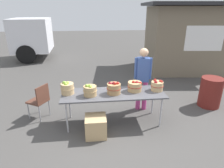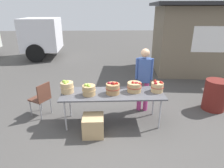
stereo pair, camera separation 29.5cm
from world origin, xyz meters
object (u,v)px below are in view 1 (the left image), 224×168
at_px(produce_crate, 96,126).
at_px(trash_barrel, 210,92).
at_px(apple_basket_red_2, 157,86).
at_px(vendor_adult, 143,75).
at_px(market_table, 113,95).
at_px(folding_chair, 40,99).
at_px(apple_basket_red_0, 114,88).
at_px(apple_basket_red_1, 135,86).
at_px(apple_basket_green_0, 67,88).
at_px(apple_basket_green_1, 90,90).

bearing_deg(produce_crate, trash_barrel, 17.80).
distance_m(apple_basket_red_2, vendor_adult, 0.57).
bearing_deg(market_table, trash_barrel, 11.10).
height_order(market_table, produce_crate, market_table).
bearing_deg(vendor_adult, produce_crate, 47.94).
xyz_separation_m(vendor_adult, folding_chair, (-2.53, -0.17, -0.46)).
xyz_separation_m(trash_barrel, produce_crate, (-3.14, -1.01, -0.19)).
bearing_deg(apple_basket_red_0, folding_chair, 166.75).
distance_m(apple_basket_red_1, apple_basket_red_2, 0.52).
distance_m(apple_basket_red_0, apple_basket_red_1, 0.51).
height_order(apple_basket_green_0, folding_chair, apple_basket_green_0).
distance_m(apple_basket_red_2, produce_crate, 1.66).
relative_size(apple_basket_red_1, folding_chair, 0.39).
distance_m(apple_basket_green_1, folding_chair, 1.34).
relative_size(apple_basket_red_2, folding_chair, 0.34).
bearing_deg(apple_basket_green_1, apple_basket_green_0, 162.96).
xyz_separation_m(apple_basket_red_2, trash_barrel, (1.69, 0.49, -0.46)).
height_order(apple_basket_red_1, vendor_adult, vendor_adult).
bearing_deg(apple_basket_green_1, apple_basket_red_0, 5.45).
bearing_deg(apple_basket_green_0, apple_basket_red_2, -1.00).
height_order(apple_basket_green_1, apple_basket_red_0, apple_basket_red_0).
xyz_separation_m(market_table, vendor_adult, (0.80, 0.56, 0.25)).
bearing_deg(folding_chair, apple_basket_red_2, 112.34).
distance_m(apple_basket_green_0, trash_barrel, 3.78).
height_order(apple_basket_red_0, apple_basket_red_1, apple_basket_red_0).
height_order(apple_basket_red_0, apple_basket_red_2, apple_basket_red_0).
relative_size(apple_basket_green_1, trash_barrel, 0.37).
relative_size(market_table, folding_chair, 2.67).
relative_size(market_table, apple_basket_green_1, 7.63).
bearing_deg(apple_basket_green_0, market_table, -4.37).
bearing_deg(apple_basket_green_0, apple_basket_red_0, -5.74).
xyz_separation_m(market_table, produce_crate, (-0.43, -0.48, -0.49)).
bearing_deg(apple_basket_red_2, folding_chair, 172.92).
height_order(market_table, apple_basket_red_1, apple_basket_red_1).
distance_m(apple_basket_green_0, folding_chair, 0.86).
bearing_deg(apple_basket_green_0, apple_basket_red_1, -0.32).
bearing_deg(trash_barrel, apple_basket_red_1, -168.18).
bearing_deg(apple_basket_green_1, apple_basket_red_1, 8.05).
relative_size(apple_basket_red_0, produce_crate, 0.73).
relative_size(apple_basket_red_1, vendor_adult, 0.20).
xyz_separation_m(apple_basket_red_1, vendor_adult, (0.30, 0.49, 0.10)).
bearing_deg(apple_basket_red_1, apple_basket_red_0, -169.26).
relative_size(apple_basket_green_0, apple_basket_green_1, 1.00).
bearing_deg(apple_basket_green_1, vendor_adult, 25.51).
bearing_deg(market_table, apple_basket_green_1, -171.79).
bearing_deg(apple_basket_red_0, market_table, 99.91).
bearing_deg(vendor_adult, apple_basket_red_2, 120.32).
bearing_deg(apple_basket_red_0, apple_basket_red_1, 10.74).
bearing_deg(trash_barrel, apple_basket_red_2, -163.88).
relative_size(apple_basket_green_0, apple_basket_red_2, 1.04).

